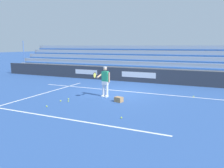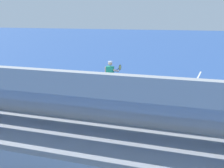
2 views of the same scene
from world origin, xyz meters
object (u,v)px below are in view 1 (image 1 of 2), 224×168
at_px(tennis_ball_midcourt, 61,101).
at_px(tennis_ball_by_box, 68,101).
at_px(tennis_ball_far_left, 194,97).
at_px(tennis_ball_toward_net, 121,118).
at_px(tennis_ball_on_baseline, 47,106).
at_px(tennis_ball_near_player, 68,99).
at_px(ball_box_cardboard, 119,99).
at_px(tennis_player, 105,81).

relative_size(tennis_ball_midcourt, tennis_ball_by_box, 1.00).
bearing_deg(tennis_ball_far_left, tennis_ball_by_box, 32.47).
xyz_separation_m(tennis_ball_toward_net, tennis_ball_on_baseline, (3.87, -0.11, 0.00)).
height_order(tennis_ball_near_player, tennis_ball_on_baseline, same).
bearing_deg(ball_box_cardboard, tennis_ball_on_baseline, 39.43).
height_order(tennis_player, tennis_ball_far_left, tennis_player).
distance_m(tennis_ball_near_player, tennis_ball_midcourt, 0.52).
bearing_deg(tennis_ball_near_player, ball_box_cardboard, -166.18).
distance_m(ball_box_cardboard, tennis_ball_near_player, 2.76).
bearing_deg(tennis_ball_by_box, tennis_ball_far_left, -147.53).
relative_size(tennis_ball_toward_net, tennis_ball_on_baseline, 1.00).
bearing_deg(tennis_ball_on_baseline, tennis_ball_far_left, -141.38).
height_order(tennis_ball_near_player, tennis_ball_by_box, same).
bearing_deg(tennis_player, tennis_ball_by_box, 55.24).
bearing_deg(tennis_ball_toward_net, ball_box_cardboard, -65.29).
height_order(tennis_ball_midcourt, tennis_ball_by_box, same).
distance_m(tennis_player, tennis_ball_toward_net, 3.97).
xyz_separation_m(tennis_ball_near_player, tennis_ball_midcourt, (0.13, 0.50, 0.00)).
height_order(tennis_ball_toward_net, tennis_ball_near_player, same).
bearing_deg(tennis_ball_near_player, tennis_ball_by_box, 124.73).
xyz_separation_m(ball_box_cardboard, tennis_ball_on_baseline, (2.77, 2.28, -0.10)).
relative_size(ball_box_cardboard, tennis_ball_on_baseline, 6.06).
distance_m(tennis_player, tennis_ball_by_box, 2.35).
relative_size(tennis_ball_toward_net, tennis_ball_near_player, 1.00).
height_order(tennis_ball_toward_net, tennis_ball_far_left, same).
xyz_separation_m(ball_box_cardboard, tennis_ball_midcourt, (2.81, 1.16, -0.10)).
distance_m(tennis_ball_toward_net, tennis_ball_midcourt, 4.09).
height_order(tennis_ball_toward_net, tennis_ball_on_baseline, same).
xyz_separation_m(tennis_player, tennis_ball_on_baseline, (1.61, 3.04, -0.86)).
xyz_separation_m(tennis_ball_far_left, tennis_ball_by_box, (5.89, 3.75, 0.00)).
bearing_deg(ball_box_cardboard, tennis_player, -33.27).
relative_size(tennis_player, ball_box_cardboard, 4.29).
bearing_deg(tennis_ball_far_left, tennis_ball_toward_net, 64.99).
relative_size(tennis_player, tennis_ball_by_box, 25.98).
distance_m(tennis_player, tennis_ball_far_left, 5.10).
height_order(tennis_ball_toward_net, tennis_ball_by_box, same).
bearing_deg(tennis_ball_midcourt, ball_box_cardboard, -157.54).
xyz_separation_m(tennis_player, ball_box_cardboard, (-1.16, 0.76, -0.76)).
relative_size(tennis_ball_near_player, tennis_ball_far_left, 1.00).
distance_m(tennis_ball_far_left, tennis_ball_by_box, 6.98).
xyz_separation_m(tennis_ball_toward_net, tennis_ball_by_box, (3.51, -1.35, 0.00)).
relative_size(tennis_player, tennis_ball_on_baseline, 25.98).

